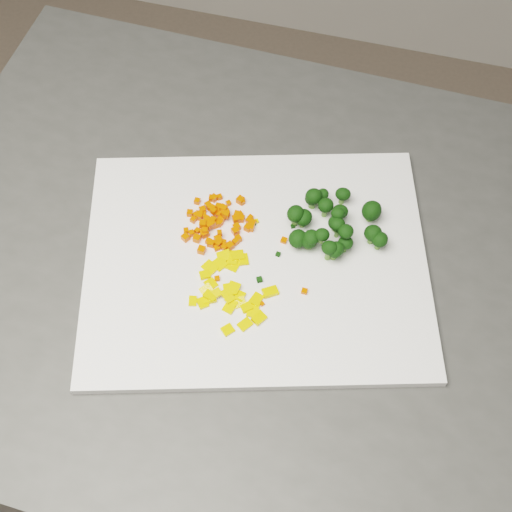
% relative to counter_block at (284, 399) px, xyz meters
% --- Properties ---
extents(counter_block, '(1.00, 0.72, 0.90)m').
position_rel_counter_block_xyz_m(counter_block, '(0.00, 0.00, 0.00)').
color(counter_block, '#3F3F3D').
rests_on(counter_block, ground).
extents(cutting_board, '(0.48, 0.42, 0.01)m').
position_rel_counter_block_xyz_m(cutting_board, '(-0.05, -0.00, 0.46)').
color(cutting_board, white).
rests_on(cutting_board, counter_block).
extents(carrot_pile, '(0.09, 0.09, 0.03)m').
position_rel_counter_block_xyz_m(carrot_pile, '(-0.11, 0.03, 0.47)').
color(carrot_pile, '#EF4302').
rests_on(carrot_pile, cutting_board).
extents(pepper_pile, '(0.10, 0.10, 0.01)m').
position_rel_counter_block_xyz_m(pepper_pile, '(-0.07, -0.05, 0.47)').
color(pepper_pile, yellow).
rests_on(pepper_pile, cutting_board).
extents(broccoli_pile, '(0.11, 0.11, 0.05)m').
position_rel_counter_block_xyz_m(broccoli_pile, '(0.03, 0.05, 0.49)').
color(broccoli_pile, black).
rests_on(broccoli_pile, cutting_board).
extents(carrot_cube_0, '(0.01, 0.01, 0.01)m').
position_rel_counter_block_xyz_m(carrot_cube_0, '(-0.09, 0.01, 0.46)').
color(carrot_cube_0, '#EF4302').
rests_on(carrot_cube_0, carrot_pile).
extents(carrot_cube_1, '(0.01, 0.01, 0.01)m').
position_rel_counter_block_xyz_m(carrot_cube_1, '(-0.11, 0.03, 0.46)').
color(carrot_cube_1, '#EF4302').
rests_on(carrot_cube_1, carrot_pile).
extents(carrot_cube_2, '(0.01, 0.01, 0.01)m').
position_rel_counter_block_xyz_m(carrot_cube_2, '(-0.09, 0.00, 0.46)').
color(carrot_cube_2, '#EF4302').
rests_on(carrot_cube_2, carrot_pile).
extents(carrot_cube_3, '(0.01, 0.01, 0.01)m').
position_rel_counter_block_xyz_m(carrot_cube_3, '(-0.14, 0.06, 0.46)').
color(carrot_cube_3, '#EF4302').
rests_on(carrot_cube_3, carrot_pile).
extents(carrot_cube_4, '(0.01, 0.01, 0.01)m').
position_rel_counter_block_xyz_m(carrot_cube_4, '(-0.12, 0.05, 0.46)').
color(carrot_cube_4, '#EF4302').
rests_on(carrot_cube_4, carrot_pile).
extents(carrot_cube_5, '(0.01, 0.01, 0.01)m').
position_rel_counter_block_xyz_m(carrot_cube_5, '(-0.10, 0.01, 0.46)').
color(carrot_cube_5, '#EF4302').
rests_on(carrot_cube_5, carrot_pile).
extents(carrot_cube_6, '(0.01, 0.01, 0.01)m').
position_rel_counter_block_xyz_m(carrot_cube_6, '(-0.11, 0.03, 0.47)').
color(carrot_cube_6, '#EF4302').
rests_on(carrot_cube_6, carrot_pile).
extents(carrot_cube_7, '(0.01, 0.01, 0.01)m').
position_rel_counter_block_xyz_m(carrot_cube_7, '(-0.10, 0.05, 0.47)').
color(carrot_cube_7, '#EF4302').
rests_on(carrot_cube_7, carrot_pile).
extents(carrot_cube_8, '(0.01, 0.01, 0.01)m').
position_rel_counter_block_xyz_m(carrot_cube_8, '(-0.11, 0.05, 0.47)').
color(carrot_cube_8, '#EF4302').
rests_on(carrot_cube_8, carrot_pile).
extents(carrot_cube_9, '(0.01, 0.01, 0.01)m').
position_rel_counter_block_xyz_m(carrot_cube_9, '(-0.11, 0.03, 0.47)').
color(carrot_cube_9, '#EF4302').
rests_on(carrot_cube_9, carrot_pile).
extents(carrot_cube_10, '(0.01, 0.01, 0.01)m').
position_rel_counter_block_xyz_m(carrot_cube_10, '(-0.08, 0.01, 0.46)').
color(carrot_cube_10, '#EF4302').
rests_on(carrot_cube_10, carrot_pile).
extents(carrot_cube_11, '(0.01, 0.01, 0.01)m').
position_rel_counter_block_xyz_m(carrot_cube_11, '(-0.12, 0.07, 0.46)').
color(carrot_cube_11, '#EF4302').
rests_on(carrot_cube_11, carrot_pile).
extents(carrot_cube_12, '(0.01, 0.01, 0.01)m').
position_rel_counter_block_xyz_m(carrot_cube_12, '(-0.12, 0.03, 0.47)').
color(carrot_cube_12, '#EF4302').
rests_on(carrot_cube_12, carrot_pile).
extents(carrot_cube_13, '(0.01, 0.01, 0.01)m').
position_rel_counter_block_xyz_m(carrot_cube_13, '(-0.09, 0.05, 0.47)').
color(carrot_cube_13, '#EF4302').
rests_on(carrot_cube_13, carrot_pile).
extents(carrot_cube_14, '(0.01, 0.01, 0.01)m').
position_rel_counter_block_xyz_m(carrot_cube_14, '(-0.13, 0.05, 0.46)').
color(carrot_cube_14, '#EF4302').
rests_on(carrot_cube_14, carrot_pile).
extents(carrot_cube_15, '(0.01, 0.01, 0.01)m').
position_rel_counter_block_xyz_m(carrot_cube_15, '(-0.13, 0.04, 0.46)').
color(carrot_cube_15, '#EF4302').
rests_on(carrot_cube_15, carrot_pile).
extents(carrot_cube_16, '(0.01, 0.01, 0.01)m').
position_rel_counter_block_xyz_m(carrot_cube_16, '(-0.13, 0.05, 0.46)').
color(carrot_cube_16, '#EF4302').
rests_on(carrot_cube_16, carrot_pile).
extents(carrot_cube_17, '(0.01, 0.01, 0.01)m').
position_rel_counter_block_xyz_m(carrot_cube_17, '(-0.12, 0.02, 0.47)').
color(carrot_cube_17, '#EF4302').
rests_on(carrot_cube_17, carrot_pile).
extents(carrot_cube_18, '(0.01, 0.01, 0.01)m').
position_rel_counter_block_xyz_m(carrot_cube_18, '(-0.08, 0.05, 0.46)').
color(carrot_cube_18, '#EF4302').
rests_on(carrot_cube_18, carrot_pile).
extents(carrot_cube_19, '(0.01, 0.01, 0.01)m').
position_rel_counter_block_xyz_m(carrot_cube_19, '(-0.12, 0.02, 0.47)').
color(carrot_cube_19, '#EF4302').
rests_on(carrot_cube_19, carrot_pile).
extents(carrot_cube_20, '(0.01, 0.01, 0.01)m').
position_rel_counter_block_xyz_m(carrot_cube_20, '(-0.14, 0.04, 0.46)').
color(carrot_cube_20, '#EF4302').
rests_on(carrot_cube_20, carrot_pile).
extents(carrot_cube_21, '(0.01, 0.01, 0.01)m').
position_rel_counter_block_xyz_m(carrot_cube_21, '(-0.12, 0.02, 0.47)').
color(carrot_cube_21, '#EF4302').
rests_on(carrot_cube_21, carrot_pile).
extents(carrot_cube_22, '(0.01, 0.01, 0.01)m').
position_rel_counter_block_xyz_m(carrot_cube_22, '(-0.10, 0.02, 0.47)').
color(carrot_cube_22, '#EF4302').
rests_on(carrot_cube_22, carrot_pile).
extents(carrot_cube_23, '(0.01, 0.01, 0.01)m').
position_rel_counter_block_xyz_m(carrot_cube_23, '(-0.10, 0.01, 0.47)').
color(carrot_cube_23, '#EF4302').
rests_on(carrot_cube_23, carrot_pile).
extents(carrot_cube_24, '(0.01, 0.01, 0.01)m').
position_rel_counter_block_xyz_m(carrot_cube_24, '(-0.13, 0.04, 0.46)').
color(carrot_cube_24, '#EF4302').
rests_on(carrot_cube_24, carrot_pile).
extents(carrot_cube_25, '(0.01, 0.01, 0.01)m').
position_rel_counter_block_xyz_m(carrot_cube_25, '(-0.14, 0.04, 0.46)').
color(carrot_cube_25, '#EF4302').
rests_on(carrot_cube_25, carrot_pile).
extents(carrot_cube_26, '(0.01, 0.01, 0.01)m').
position_rel_counter_block_xyz_m(carrot_cube_26, '(-0.11, 0.03, 0.46)').
color(carrot_cube_26, '#EF4302').
rests_on(carrot_cube_26, carrot_pile).
extents(carrot_cube_27, '(0.01, 0.01, 0.01)m').
position_rel_counter_block_xyz_m(carrot_cube_27, '(-0.12, 0.02, 0.47)').
color(carrot_cube_27, '#EF4302').
rests_on(carrot_cube_27, carrot_pile).
extents(carrot_cube_28, '(0.01, 0.01, 0.01)m').
position_rel_counter_block_xyz_m(carrot_cube_28, '(-0.07, 0.04, 0.46)').
color(carrot_cube_28, '#EF4302').
rests_on(carrot_cube_28, carrot_pile).
extents(carrot_cube_29, '(0.01, 0.01, 0.01)m').
position_rel_counter_block_xyz_m(carrot_cube_29, '(-0.12, -0.01, 0.47)').
color(carrot_cube_29, '#EF4302').
rests_on(carrot_cube_29, carrot_pile).
extents(carrot_cube_30, '(0.01, 0.01, 0.01)m').
position_rel_counter_block_xyz_m(carrot_cube_30, '(-0.12, 0.04, 0.46)').
color(carrot_cube_30, '#EF4302').
rests_on(carrot_cube_30, carrot_pile).
extents(carrot_cube_31, '(0.01, 0.01, 0.01)m').
position_rel_counter_block_xyz_m(carrot_cube_31, '(-0.11, 0.03, 0.47)').
color(carrot_cube_31, '#EF4302').
rests_on(carrot_cube_31, carrot_pile).
extents(carrot_cube_32, '(0.01, 0.01, 0.01)m').
position_rel_counter_block_xyz_m(carrot_cube_32, '(-0.11, 0.06, 0.46)').
color(carrot_cube_32, '#EF4302').
rests_on(carrot_cube_32, carrot_pile).
extents(carrot_cube_33, '(0.01, 0.01, 0.01)m').
position_rel_counter_block_xyz_m(carrot_cube_33, '(-0.13, 0.02, 0.46)').
color(carrot_cube_33, '#EF4302').
rests_on(carrot_cube_33, carrot_pile).
extents(carrot_cube_34, '(0.01, 0.01, 0.01)m').
position_rel_counter_block_xyz_m(carrot_cube_34, '(-0.13, 0.07, 0.46)').
color(carrot_cube_34, '#EF4302').
rests_on(carrot_cube_34, carrot_pile).
extents(carrot_cube_35, '(0.01, 0.01, 0.01)m').
position_rel_counter_block_xyz_m(carrot_cube_35, '(-0.10, 0.05, 0.47)').
color(carrot_cube_35, '#EF4302').
rests_on(carrot_cube_35, carrot_pile).
extents(carrot_cube_36, '(0.01, 0.01, 0.01)m').
position_rel_counter_block_xyz_m(carrot_cube_36, '(-0.14, 0.01, 0.46)').
color(carrot_cube_36, '#EF4302').
rests_on(carrot_cube_36, carrot_pile).
extents(carrot_cube_37, '(0.01, 0.01, 0.01)m').
position_rel_counter_block_xyz_m(carrot_cube_37, '(-0.08, 0.03, 0.46)').
color(carrot_cube_37, '#EF4302').
rests_on(carrot_cube_37, carrot_pile).
extents(carrot_cube_38, '(0.01, 0.01, 0.01)m').
position_rel_counter_block_xyz_m(carrot_cube_38, '(-0.12, 0.02, 0.47)').
color(carrot_cube_38, '#EF4302').
rests_on(carrot_cube_38, carrot_pile).
extents(carrot_cube_39, '(0.01, 0.01, 0.01)m').
position_rel_counter_block_xyz_m(carrot_cube_39, '(-0.13, 0.01, 0.46)').
color(carrot_cube_39, '#EF4302').
rests_on(carrot_cube_39, carrot_pile).
extents(carrot_cube_40, '(0.01, 0.01, 0.01)m').
position_rel_counter_block_xyz_m(carrot_cube_40, '(-0.12, 0.05, 0.47)').
color(carrot_cube_40, '#EF4302').
rests_on(carrot_cube_40, carrot_pile).
extents(carrot_cube_41, '(0.01, 0.01, 0.01)m').
position_rel_counter_block_xyz_m(carrot_cube_41, '(-0.11, 0.01, 0.46)').
color(carrot_cube_41, '#EF4302').
rests_on(carrot_cube_41, carrot_pile).
extents(carrot_cube_42, '(0.01, 0.01, 0.01)m').
position_rel_counter_block_xyz_m(carrot_cube_42, '(-0.13, 0.01, 0.46)').
color(carrot_cube_42, '#EF4302').
rests_on(carrot_cube_42, carrot_pile).
extents(carrot_cube_43, '(0.01, 0.01, 0.01)m').
position_rel_counter_block_xyz_m(carrot_cube_43, '(-0.11, 0.05, 0.47)').
color(carrot_cube_43, '#EF4302').
rests_on(carrot_cube_43, carrot_pile).
extents(carrot_cube_44, '(0.01, 0.01, 0.01)m').
position_rel_counter_block_xyz_m(carrot_cube_44, '(-0.14, 0.00, 0.46)').
color(carrot_cube_44, '#EF4302').
rests_on(carrot_cube_44, carrot_pile).
extents(carrot_cube_45, '(0.01, 0.01, 0.01)m').
position_rel_counter_block_xyz_m(carrot_cube_45, '(-0.08, 0.01, 0.46)').
color(carrot_cube_45, '#EF4302').
rests_on(carrot_cube_45, carrot_pile).
extents(carrot_cube_46, '(0.01, 0.01, 0.01)m').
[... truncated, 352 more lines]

